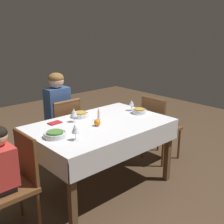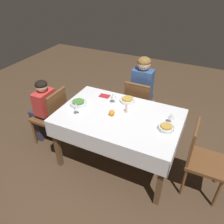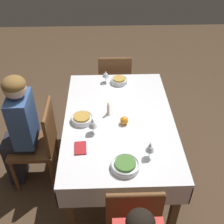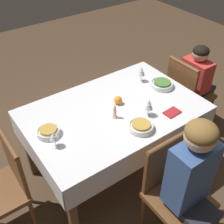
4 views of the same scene
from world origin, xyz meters
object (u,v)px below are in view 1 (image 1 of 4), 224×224
(wine_glass_east, at_px, (132,103))
(bowl_north, at_px, (80,115))
(orange_fruit, at_px, (97,123))
(chair_west, at_px, (15,180))
(chair_north, at_px, (63,128))
(napkin_red_folded, at_px, (55,123))
(wine_glass_west, at_px, (75,129))
(candle_centerpiece, at_px, (99,116))
(person_adult_denim, at_px, (56,112))
(bowl_east, at_px, (139,111))
(wine_glass_north, at_px, (74,113))
(bowl_west, at_px, (55,134))
(chair_east, at_px, (158,125))
(dining_table, at_px, (100,131))

(wine_glass_east, bearing_deg, bowl_north, 160.61)
(orange_fruit, bearing_deg, chair_west, -179.13)
(chair_north, height_order, orange_fruit, chair_north)
(napkin_red_folded, bearing_deg, bowl_north, 0.45)
(wine_glass_west, bearing_deg, candle_centerpiece, 29.63)
(person_adult_denim, bearing_deg, wine_glass_east, 126.96)
(napkin_red_folded, bearing_deg, chair_north, 49.89)
(bowl_north, bearing_deg, candle_centerpiece, -70.52)
(wine_glass_west, xyz_separation_m, bowl_east, (1.04, 0.17, -0.08))
(wine_glass_north, xyz_separation_m, napkin_red_folded, (-0.18, 0.10, -0.10))
(wine_glass_north, bearing_deg, orange_fruit, -68.46)
(chair_west, distance_m, bowl_west, 0.52)
(napkin_red_folded, bearing_deg, person_adult_denim, 58.07)
(chair_east, bearing_deg, dining_table, 90.01)
(bowl_north, bearing_deg, napkin_red_folded, -179.55)
(chair_north, bearing_deg, bowl_west, 53.68)
(wine_glass_east, distance_m, candle_centerpiece, 0.53)
(chair_north, distance_m, person_adult_denim, 0.23)
(person_adult_denim, relative_size, bowl_east, 6.87)
(chair_east, relative_size, wine_glass_east, 6.73)
(chair_north, distance_m, bowl_west, 0.98)
(bowl_west, relative_size, wine_glass_west, 1.39)
(chair_west, relative_size, wine_glass_east, 6.73)
(chair_north, bearing_deg, wine_glass_east, 132.87)
(orange_fruit, height_order, napkin_red_folded, orange_fruit)
(wine_glass_north, bearing_deg, napkin_red_folded, 151.90)
(bowl_west, height_order, wine_glass_east, wine_glass_east)
(bowl_north, xyz_separation_m, orange_fruit, (-0.05, -0.36, 0.01))
(chair_north, distance_m, wine_glass_east, 0.94)
(wine_glass_east, xyz_separation_m, candle_centerpiece, (-0.53, -0.01, -0.05))
(napkin_red_folded, bearing_deg, wine_glass_east, -12.69)
(wine_glass_north, bearing_deg, wine_glass_west, -123.69)
(bowl_north, relative_size, bowl_east, 1.12)
(chair_east, height_order, wine_glass_north, wine_glass_north)
(dining_table, bearing_deg, wine_glass_west, -156.43)
(wine_glass_west, distance_m, orange_fruit, 0.43)
(bowl_north, distance_m, wine_glass_east, 0.65)
(chair_east, relative_size, bowl_west, 4.18)
(bowl_north, relative_size, wine_glass_east, 1.48)
(person_adult_denim, height_order, orange_fruit, person_adult_denim)
(person_adult_denim, xyz_separation_m, orange_fruit, (-0.07, -0.93, 0.11))
(bowl_north, relative_size, wine_glass_north, 1.28)
(wine_glass_north, xyz_separation_m, candle_centerpiece, (0.24, -0.13, -0.06))
(candle_centerpiece, bearing_deg, chair_north, 95.17)
(chair_west, relative_size, napkin_red_folded, 6.24)
(chair_north, relative_size, bowl_west, 4.18)
(wine_glass_north, distance_m, bowl_east, 0.80)
(wine_glass_west, bearing_deg, napkin_red_folded, 78.75)
(wine_glass_north, height_order, napkin_red_folded, wine_glass_north)
(dining_table, distance_m, bowl_north, 0.34)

